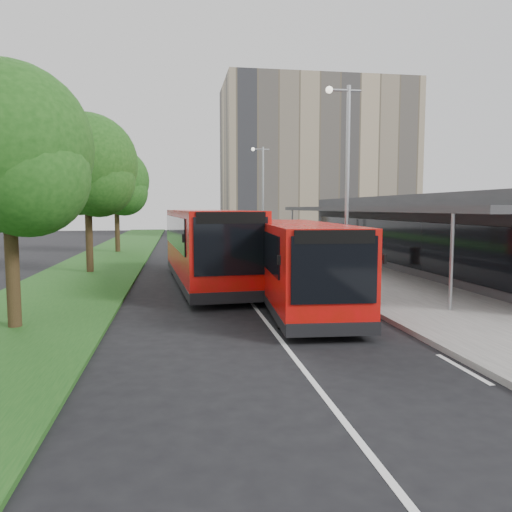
{
  "coord_description": "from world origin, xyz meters",
  "views": [
    {
      "loc": [
        -2.53,
        -17.33,
        3.34
      ],
      "look_at": [
        0.43,
        1.56,
        1.5
      ],
      "focal_mm": 35.0,
      "sensor_mm": 36.0,
      "label": 1
    }
  ],
  "objects_px": {
    "lamp_post_near": "(345,174)",
    "car_far": "(192,231)",
    "bus_main": "(297,263)",
    "bollard": "(282,244)",
    "bus_second": "(207,247)",
    "car_near": "(218,233)",
    "tree_mid": "(87,170)",
    "litter_bin": "(333,257)",
    "tree_far": "(116,185)",
    "tree_near": "(7,158)",
    "lamp_post_far": "(262,191)"
  },
  "relations": [
    {
      "from": "tree_far",
      "to": "lamp_post_far",
      "type": "relative_size",
      "value": 0.97
    },
    {
      "from": "car_far",
      "to": "bollard",
      "type": "bearing_deg",
      "value": -55.04
    },
    {
      "from": "lamp_post_far",
      "to": "bollard",
      "type": "xyz_separation_m",
      "value": [
        0.94,
        -3.51,
        -3.99
      ]
    },
    {
      "from": "tree_near",
      "to": "lamp_post_far",
      "type": "bearing_deg",
      "value": 65.96
    },
    {
      "from": "tree_mid",
      "to": "litter_bin",
      "type": "distance_m",
      "value": 13.81
    },
    {
      "from": "bus_second",
      "to": "car_near",
      "type": "distance_m",
      "value": 33.62
    },
    {
      "from": "bus_second",
      "to": "bollard",
      "type": "distance_m",
      "value": 15.57
    },
    {
      "from": "lamp_post_near",
      "to": "litter_bin",
      "type": "height_order",
      "value": "lamp_post_near"
    },
    {
      "from": "bus_second",
      "to": "bollard",
      "type": "height_order",
      "value": "bus_second"
    },
    {
      "from": "tree_far",
      "to": "litter_bin",
      "type": "distance_m",
      "value": 18.05
    },
    {
      "from": "bus_main",
      "to": "tree_mid",
      "type": "bearing_deg",
      "value": 133.99
    },
    {
      "from": "bollard",
      "to": "car_near",
      "type": "distance_m",
      "value": 19.54
    },
    {
      "from": "tree_near",
      "to": "lamp_post_far",
      "type": "distance_m",
      "value": 27.32
    },
    {
      "from": "tree_near",
      "to": "car_far",
      "type": "xyz_separation_m",
      "value": [
        6.16,
        46.03,
        -4.01
      ]
    },
    {
      "from": "tree_mid",
      "to": "bus_main",
      "type": "height_order",
      "value": "tree_mid"
    },
    {
      "from": "tree_mid",
      "to": "lamp_post_near",
      "type": "xyz_separation_m",
      "value": [
        11.13,
        -7.05,
        -0.51
      ]
    },
    {
      "from": "tree_mid",
      "to": "bus_main",
      "type": "bearing_deg",
      "value": -49.32
    },
    {
      "from": "bollard",
      "to": "bus_main",
      "type": "bearing_deg",
      "value": -100.48
    },
    {
      "from": "tree_near",
      "to": "bollard",
      "type": "xyz_separation_m",
      "value": [
        12.07,
        21.44,
        -3.94
      ]
    },
    {
      "from": "car_near",
      "to": "car_far",
      "type": "distance_m",
      "value": 5.95
    },
    {
      "from": "car_near",
      "to": "car_far",
      "type": "relative_size",
      "value": 0.88
    },
    {
      "from": "lamp_post_near",
      "to": "lamp_post_far",
      "type": "distance_m",
      "value": 20.0
    },
    {
      "from": "bus_second",
      "to": "car_far",
      "type": "xyz_separation_m",
      "value": [
        0.44,
        38.78,
        -1.01
      ]
    },
    {
      "from": "tree_near",
      "to": "bus_second",
      "type": "bearing_deg",
      "value": 51.72
    },
    {
      "from": "lamp_post_far",
      "to": "litter_bin",
      "type": "height_order",
      "value": "lamp_post_far"
    },
    {
      "from": "bus_main",
      "to": "bus_second",
      "type": "bearing_deg",
      "value": 121.67
    },
    {
      "from": "lamp_post_near",
      "to": "bollard",
      "type": "height_order",
      "value": "lamp_post_near"
    },
    {
      "from": "tree_near",
      "to": "lamp_post_far",
      "type": "height_order",
      "value": "lamp_post_far"
    },
    {
      "from": "bus_main",
      "to": "bollard",
      "type": "distance_m",
      "value": 19.67
    },
    {
      "from": "tree_near",
      "to": "lamp_post_far",
      "type": "xyz_separation_m",
      "value": [
        11.13,
        24.95,
        0.05
      ]
    },
    {
      "from": "tree_mid",
      "to": "lamp_post_near",
      "type": "height_order",
      "value": "lamp_post_near"
    },
    {
      "from": "tree_near",
      "to": "car_far",
      "type": "bearing_deg",
      "value": 82.38
    },
    {
      "from": "tree_far",
      "to": "litter_bin",
      "type": "relative_size",
      "value": 8.24
    },
    {
      "from": "bollard",
      "to": "tree_far",
      "type": "bearing_deg",
      "value": 168.03
    },
    {
      "from": "tree_far",
      "to": "bus_second",
      "type": "distance_m",
      "value": 18.02
    },
    {
      "from": "tree_near",
      "to": "car_near",
      "type": "distance_m",
      "value": 41.85
    },
    {
      "from": "litter_bin",
      "to": "car_far",
      "type": "relative_size",
      "value": 0.24
    },
    {
      "from": "car_far",
      "to": "lamp_post_near",
      "type": "bearing_deg",
      "value": -61.66
    },
    {
      "from": "car_far",
      "to": "bus_main",
      "type": "bearing_deg",
      "value": -65.51
    },
    {
      "from": "lamp_post_near",
      "to": "litter_bin",
      "type": "bearing_deg",
      "value": 75.59
    },
    {
      "from": "bus_second",
      "to": "tree_near",
      "type": "bearing_deg",
      "value": -132.85
    },
    {
      "from": "tree_far",
      "to": "car_far",
      "type": "xyz_separation_m",
      "value": [
        6.16,
        22.03,
        -4.38
      ]
    },
    {
      "from": "tree_near",
      "to": "tree_far",
      "type": "relative_size",
      "value": 0.93
    },
    {
      "from": "tree_far",
      "to": "bus_second",
      "type": "xyz_separation_m",
      "value": [
        5.72,
        -16.75,
        -3.37
      ]
    },
    {
      "from": "tree_mid",
      "to": "bus_second",
      "type": "distance_m",
      "value": 8.25
    },
    {
      "from": "lamp_post_near",
      "to": "car_far",
      "type": "distance_m",
      "value": 41.58
    },
    {
      "from": "tree_mid",
      "to": "tree_far",
      "type": "relative_size",
      "value": 1.04
    },
    {
      "from": "tree_far",
      "to": "bus_main",
      "type": "bearing_deg",
      "value": -68.78
    },
    {
      "from": "lamp_post_near",
      "to": "bollard",
      "type": "distance_m",
      "value": 17.0
    },
    {
      "from": "tree_near",
      "to": "tree_mid",
      "type": "xyz_separation_m",
      "value": [
        -0.0,
        12.0,
        0.56
      ]
    }
  ]
}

